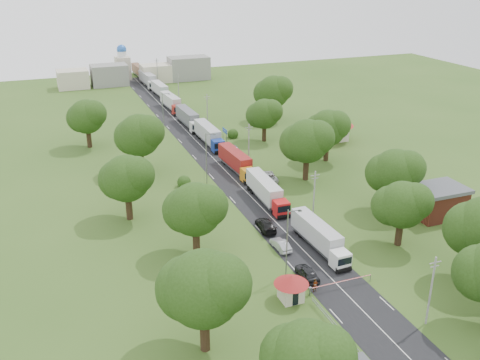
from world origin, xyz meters
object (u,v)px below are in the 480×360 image
guard_booth (291,285)px  car_lane_mid (281,245)px  boom_barrier (332,284)px  info_sign (225,133)px  pedestrian_near (315,286)px  truck_0 (319,236)px  car_lane_front (307,273)px

guard_booth → car_lane_mid: guard_booth is taller
boom_barrier → car_lane_mid: (-1.64, 12.00, -0.16)m
info_sign → pedestrian_near: info_sign is taller
boom_barrier → truck_0: 10.83m
pedestrian_near → boom_barrier: bearing=-20.0°
info_sign → guard_booth: bearing=-101.7°
info_sign → car_lane_mid: bearing=-99.7°
info_sign → car_lane_mid: (-8.20, -48.00, -2.27)m
pedestrian_near → truck_0: bearing=52.0°
car_lane_mid → pedestrian_near: bearing=85.0°
boom_barrier → guard_booth: (-5.84, -0.00, 1.27)m
guard_booth → info_sign: 61.27m
info_sign → car_lane_front: size_ratio=0.85×
car_lane_front → info_sign: bearing=-95.4°
truck_0 → car_lane_mid: 5.78m
boom_barrier → truck_0: (3.66, 10.12, 1.17)m
boom_barrier → info_sign: info_sign is taller
boom_barrier → info_sign: 60.39m
truck_0 → car_lane_front: (-5.30, -6.48, -1.24)m
boom_barrier → info_sign: size_ratio=2.25×
boom_barrier → truck_0: size_ratio=0.66×
guard_booth → info_sign: size_ratio=1.07×
boom_barrier → car_lane_mid: 12.11m
car_lane_front → pedestrian_near: (-0.50, -3.14, 0.07)m
car_lane_front → boom_barrier: bearing=117.2°
guard_booth → pedestrian_near: (3.70, 0.50, -1.27)m
boom_barrier → car_lane_front: bearing=114.3°
boom_barrier → pedestrian_near: pedestrian_near is taller
car_lane_mid → car_lane_front: bearing=87.5°
guard_booth → car_lane_front: 5.72m
truck_0 → boom_barrier: bearing=-109.9°
guard_booth → car_lane_mid: 12.79m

